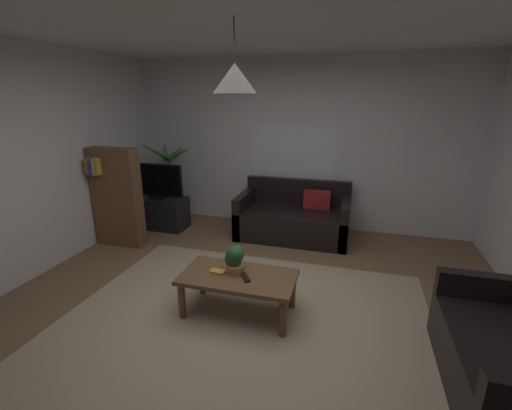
% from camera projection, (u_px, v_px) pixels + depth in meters
% --- Properties ---
extents(floor, '(5.33, 5.35, 0.02)m').
position_uv_depth(floor, '(248.00, 316.00, 3.45)').
color(floor, brown).
rests_on(floor, ground).
extents(rug, '(3.46, 2.94, 0.01)m').
position_uv_depth(rug, '(241.00, 327.00, 3.26)').
color(rug, tan).
rests_on(rug, ground).
extents(wall_back, '(5.45, 0.06, 2.66)m').
position_uv_depth(wall_back, '(298.00, 145.00, 5.53)').
color(wall_back, silver).
rests_on(wall_back, ground).
extents(wall_left, '(0.06, 5.35, 2.66)m').
position_uv_depth(wall_left, '(8.00, 167.00, 3.76)').
color(wall_left, silver).
rests_on(wall_left, ground).
extents(ceiling, '(5.33, 5.35, 0.02)m').
position_uv_depth(ceiling, '(245.00, 12.00, 2.65)').
color(ceiling, white).
extents(window_pane, '(1.30, 0.01, 0.92)m').
position_uv_depth(window_pane, '(292.00, 154.00, 5.57)').
color(window_pane, white).
extents(couch_under_window, '(1.65, 0.90, 0.82)m').
position_uv_depth(couch_under_window, '(294.00, 219.00, 5.34)').
color(couch_under_window, black).
rests_on(couch_under_window, ground).
extents(coffee_table, '(1.11, 0.59, 0.41)m').
position_uv_depth(coffee_table, '(238.00, 281.00, 3.39)').
color(coffee_table, brown).
rests_on(coffee_table, ground).
extents(book_on_table_0, '(0.15, 0.10, 0.02)m').
position_uv_depth(book_on_table_0, '(217.00, 271.00, 3.42)').
color(book_on_table_0, gold).
rests_on(book_on_table_0, coffee_table).
extents(remote_on_table_0, '(0.13, 0.16, 0.02)m').
position_uv_depth(remote_on_table_0, '(245.00, 277.00, 3.31)').
color(remote_on_table_0, black).
rests_on(remote_on_table_0, coffee_table).
extents(potted_plant_on_table, '(0.20, 0.19, 0.28)m').
position_uv_depth(potted_plant_on_table, '(235.00, 259.00, 3.40)').
color(potted_plant_on_table, '#B77051').
rests_on(potted_plant_on_table, coffee_table).
extents(tv_stand, '(0.90, 0.44, 0.50)m').
position_uv_depth(tv_stand, '(159.00, 213.00, 5.70)').
color(tv_stand, black).
rests_on(tv_stand, ground).
extents(tv, '(0.91, 0.16, 0.56)m').
position_uv_depth(tv, '(156.00, 181.00, 5.52)').
color(tv, black).
rests_on(tv, tv_stand).
extents(potted_palm_corner, '(0.91, 0.89, 1.40)m').
position_uv_depth(potted_palm_corner, '(171.00, 185.00, 6.01)').
color(potted_palm_corner, '#4C4C51').
rests_on(potted_palm_corner, ground).
extents(bookshelf_corner, '(0.70, 0.31, 1.40)m').
position_uv_depth(bookshelf_corner, '(117.00, 197.00, 4.92)').
color(bookshelf_corner, brown).
rests_on(bookshelf_corner, ground).
extents(pendant_lamp, '(0.37, 0.37, 0.58)m').
position_uv_depth(pendant_lamp, '(235.00, 78.00, 2.84)').
color(pendant_lamp, black).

